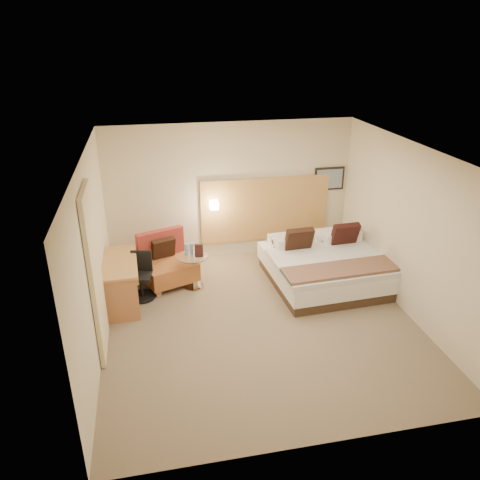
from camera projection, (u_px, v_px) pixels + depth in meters
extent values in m
cube|color=#7A6852|center=(260.00, 321.00, 7.44)|extent=(4.80, 5.00, 0.02)
cube|color=white|center=(263.00, 152.00, 6.33)|extent=(4.80, 5.00, 0.02)
cube|color=beige|center=(230.00, 192.00, 9.13)|extent=(4.80, 0.02, 2.70)
cube|color=beige|center=(322.00, 346.00, 4.64)|extent=(4.80, 0.02, 2.70)
cube|color=beige|center=(92.00, 258.00, 6.44)|extent=(0.02, 5.00, 2.70)
cube|color=beige|center=(410.00, 231.00, 7.32)|extent=(0.02, 5.00, 2.70)
cube|color=tan|center=(265.00, 209.00, 9.38)|extent=(2.60, 0.04, 1.30)
cube|color=black|center=(329.00, 179.00, 9.41)|extent=(0.62, 0.03, 0.47)
cube|color=gray|center=(330.00, 179.00, 9.39)|extent=(0.54, 0.01, 0.39)
cylinder|color=silver|center=(214.00, 204.00, 9.06)|extent=(0.02, 0.12, 0.02)
cube|color=#FFEDC6|center=(214.00, 205.00, 9.01)|extent=(0.15, 0.15, 0.15)
cube|color=beige|center=(95.00, 275.00, 6.28)|extent=(0.06, 0.90, 2.42)
cylinder|color=#8DBBDB|center=(186.00, 249.00, 8.17)|extent=(0.07, 0.07, 0.22)
cylinder|color=#8DAEDA|center=(192.00, 249.00, 8.19)|extent=(0.07, 0.07, 0.22)
cube|color=#371916|center=(199.00, 251.00, 8.11)|extent=(0.15, 0.07, 0.24)
cube|color=#3E2C1F|center=(326.00, 277.00, 8.56)|extent=(2.06, 2.06, 0.18)
cube|color=white|center=(327.00, 266.00, 8.47)|extent=(2.12, 2.12, 0.30)
cube|color=silver|center=(334.00, 262.00, 8.13)|extent=(2.15, 1.56, 0.10)
cube|color=white|center=(288.00, 240.00, 8.91)|extent=(0.72, 0.42, 0.18)
cube|color=white|center=(334.00, 235.00, 9.14)|extent=(0.72, 0.42, 0.18)
cube|color=white|center=(293.00, 241.00, 8.64)|extent=(0.72, 0.42, 0.18)
cube|color=white|center=(341.00, 235.00, 8.87)|extent=(0.72, 0.42, 0.18)
cube|color=black|center=(299.00, 241.00, 8.44)|extent=(0.52, 0.30, 0.52)
cube|color=black|center=(344.00, 236.00, 8.65)|extent=(0.52, 0.30, 0.52)
cube|color=#D2512B|center=(345.00, 269.00, 7.75)|extent=(2.14, 0.67, 0.05)
cube|color=#996E48|center=(158.00, 293.00, 8.11)|extent=(0.11, 0.11, 0.11)
cube|color=tan|center=(195.00, 283.00, 8.45)|extent=(0.11, 0.11, 0.11)
cube|color=#AE7952|center=(145.00, 279.00, 8.59)|extent=(0.11, 0.11, 0.11)
cube|color=#A3754D|center=(180.00, 269.00, 8.93)|extent=(0.11, 0.11, 0.11)
cube|color=#A1572B|center=(169.00, 270.00, 8.43)|extent=(1.10, 1.04, 0.33)
cube|color=#9F312A|center=(160.00, 243.00, 8.51)|extent=(0.88, 0.43, 0.50)
cube|color=black|center=(163.00, 249.00, 8.45)|extent=(0.47, 0.34, 0.43)
cylinder|color=silver|center=(194.00, 286.00, 8.42)|extent=(0.42, 0.42, 0.02)
cylinder|color=silver|center=(193.00, 272.00, 8.30)|extent=(0.05, 0.05, 0.57)
cylinder|color=white|center=(193.00, 256.00, 8.18)|extent=(0.62, 0.62, 0.01)
cube|color=#BE884A|center=(119.00, 263.00, 7.62)|extent=(0.62, 1.28, 0.04)
cube|color=#B47046|center=(122.00, 302.00, 7.26)|extent=(0.52, 0.06, 0.74)
cube|color=#A58040|center=(121.00, 268.00, 8.30)|extent=(0.52, 0.06, 0.74)
cube|color=#A58140|center=(123.00, 267.00, 7.66)|extent=(0.51, 1.19, 0.10)
cylinder|color=black|center=(143.00, 296.00, 8.07)|extent=(0.54, 0.54, 0.04)
cylinder|color=black|center=(142.00, 286.00, 7.99)|extent=(0.06, 0.06, 0.35)
cube|color=black|center=(141.00, 277.00, 7.91)|extent=(0.44, 0.44, 0.06)
cube|color=black|center=(142.00, 261.00, 7.98)|extent=(0.35, 0.12, 0.37)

